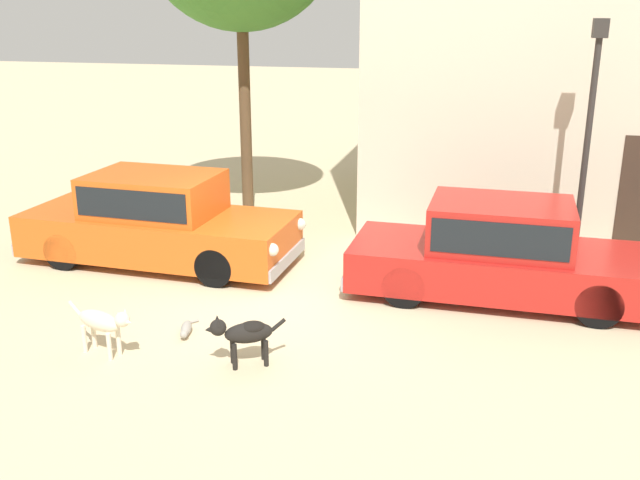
% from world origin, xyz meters
% --- Properties ---
extents(ground_plane, '(80.00, 80.00, 0.00)m').
position_xyz_m(ground_plane, '(0.00, 0.00, 0.00)').
color(ground_plane, '#CCB78E').
extents(parked_sedan_nearest, '(4.72, 1.93, 1.51)m').
position_xyz_m(parked_sedan_nearest, '(-2.35, 1.09, 0.74)').
color(parked_sedan_nearest, '#D15619').
rests_on(parked_sedan_nearest, ground_plane).
extents(parked_sedan_second, '(4.57, 1.79, 1.45)m').
position_xyz_m(parked_sedan_second, '(3.23, 0.89, 0.71)').
color(parked_sedan_second, '#AD1E19').
rests_on(parked_sedan_second, ground_plane).
extents(stray_dog_spotted, '(1.05, 0.40, 0.68)m').
position_xyz_m(stray_dog_spotted, '(-1.48, -2.22, 0.44)').
color(stray_dog_spotted, beige).
rests_on(stray_dog_spotted, ground_plane).
extents(stray_dog_tan, '(0.90, 0.53, 0.66)m').
position_xyz_m(stray_dog_tan, '(0.29, -2.06, 0.43)').
color(stray_dog_tan, black).
rests_on(stray_dog_tan, ground_plane).
extents(stray_cat, '(0.27, 0.66, 0.15)m').
position_xyz_m(stray_cat, '(-0.76, -1.44, 0.07)').
color(stray_cat, gray).
rests_on(stray_cat, ground_plane).
extents(street_lamp, '(0.22, 0.22, 3.96)m').
position_xyz_m(street_lamp, '(4.42, 2.33, 2.52)').
color(street_lamp, '#2D2B28').
rests_on(street_lamp, ground_plane).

